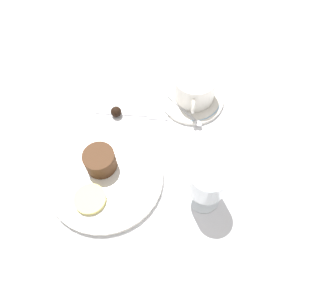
% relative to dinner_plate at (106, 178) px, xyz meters
% --- Properties ---
extents(ground_plane, '(3.00, 3.00, 0.00)m').
position_rel_dinner_plate_xyz_m(ground_plane, '(0.01, 0.03, -0.01)').
color(ground_plane, white).
extents(dinner_plate, '(0.25, 0.25, 0.01)m').
position_rel_dinner_plate_xyz_m(dinner_plate, '(0.00, 0.00, 0.00)').
color(dinner_plate, white).
rests_on(dinner_plate, ground_plane).
extents(saucer, '(0.16, 0.16, 0.01)m').
position_rel_dinner_plate_xyz_m(saucer, '(-0.24, 0.17, -0.00)').
color(saucer, white).
rests_on(saucer, ground_plane).
extents(coffee_cup, '(0.12, 0.10, 0.07)m').
position_rel_dinner_plate_xyz_m(coffee_cup, '(-0.24, 0.17, 0.04)').
color(coffee_cup, white).
rests_on(coffee_cup, saucer).
extents(spoon, '(0.09, 0.10, 0.00)m').
position_rel_dinner_plate_xyz_m(spoon, '(-0.18, 0.16, 0.00)').
color(spoon, silver).
rests_on(spoon, saucer).
extents(wine_glass, '(0.07, 0.07, 0.12)m').
position_rel_dinner_plate_xyz_m(wine_glass, '(0.02, 0.21, 0.07)').
color(wine_glass, silver).
rests_on(wine_glass, ground_plane).
extents(fork, '(0.02, 0.18, 0.01)m').
position_rel_dinner_plate_xyz_m(fork, '(-0.18, 0.05, -0.01)').
color(fork, silver).
rests_on(fork, ground_plane).
extents(dessert_cake, '(0.07, 0.07, 0.05)m').
position_rel_dinner_plate_xyz_m(dessert_cake, '(-0.03, -0.01, 0.03)').
color(dessert_cake, '#4C2D19').
rests_on(dessert_cake, dinner_plate).
extents(pineapple_slice, '(0.07, 0.07, 0.01)m').
position_rel_dinner_plate_xyz_m(pineapple_slice, '(0.06, -0.02, 0.01)').
color(pineapple_slice, '#EFE075').
rests_on(pineapple_slice, dinner_plate).
extents(chocolate_truffle, '(0.03, 0.03, 0.03)m').
position_rel_dinner_plate_xyz_m(chocolate_truffle, '(-0.17, -0.01, 0.00)').
color(chocolate_truffle, black).
rests_on(chocolate_truffle, ground_plane).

